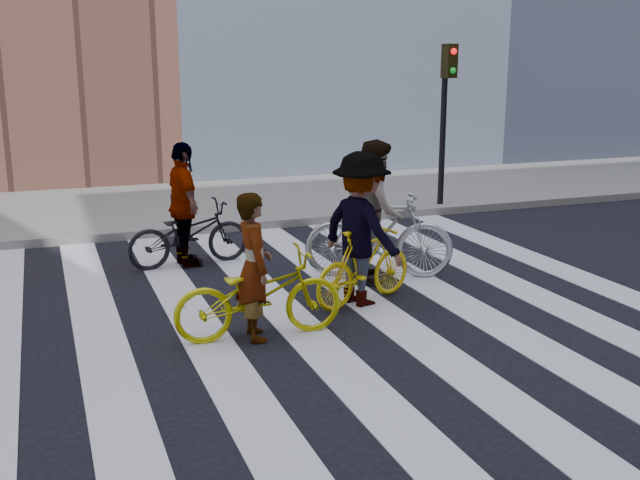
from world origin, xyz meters
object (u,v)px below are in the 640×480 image
rider_left (254,267)px  rider_rear (184,205)px  bike_dark_rear (189,234)px  rider_mid (376,210)px  bike_yellow_right (364,266)px  rider_right (361,229)px  traffic_signal (446,98)px  bike_silver_mid (379,234)px  bike_yellow_left (259,295)px

rider_left → rider_rear: (-0.15, 3.27, 0.11)m
bike_dark_rear → rider_mid: (2.34, -1.59, 0.50)m
bike_yellow_right → rider_right: 0.48m
traffic_signal → bike_silver_mid: traffic_signal is taller
rider_right → traffic_signal: bearing=-60.5°
traffic_signal → rider_mid: size_ratio=1.69×
rider_mid → bike_dark_rear: bearing=79.7°
bike_yellow_left → bike_dark_rear: 3.27m
rider_mid → rider_rear: bearing=80.3°
traffic_signal → bike_silver_mid: size_ratio=1.59×
rider_right → rider_mid: bearing=-55.2°
bike_yellow_right → rider_mid: (0.61, 0.98, 0.49)m
traffic_signal → rider_rear: size_ratio=1.78×
traffic_signal → rider_mid: traffic_signal is taller
bike_dark_rear → rider_left: bearing=175.5°
traffic_signal → bike_dark_rear: bearing=-158.0°
rider_mid → rider_right: (-0.66, -0.98, -0.02)m
rider_mid → rider_rear: rider_mid is taller
bike_dark_rear → rider_mid: size_ratio=0.94×
rider_mid → rider_left: bearing=150.7°
traffic_signal → rider_right: (-3.94, -4.84, -1.31)m
bike_yellow_right → rider_right: bearing=68.6°
bike_yellow_left → rider_mid: rider_mid is taller
rider_rear → traffic_signal: bearing=-74.4°
bike_yellow_right → rider_mid: 1.26m
bike_silver_mid → bike_dark_rear: 2.87m
bike_silver_mid → bike_dark_rear: bearing=80.3°
rider_mid → bike_silver_mid: bearing=-66.2°
bike_yellow_right → bike_dark_rear: bearing=12.6°
bike_yellow_left → bike_dark_rear: bike_yellow_left is taller
bike_yellow_right → rider_rear: (-1.78, 2.57, 0.44)m
bike_yellow_left → bike_silver_mid: bike_silver_mid is taller
bike_silver_mid → bike_yellow_right: 1.19m
traffic_signal → bike_yellow_right: bearing=-128.8°
bike_silver_mid → bike_yellow_right: (-0.66, -0.98, -0.14)m
rider_mid → bike_yellow_left: bearing=151.3°
bike_yellow_right → bike_dark_rear: (-1.73, 2.57, -0.00)m
bike_yellow_left → rider_mid: 2.81m
rider_rear → bike_yellow_left: bearing=177.2°
bike_yellow_left → bike_dark_rear: (-0.15, 3.27, -0.01)m
bike_silver_mid → rider_left: 2.85m
rider_mid → rider_rear: (-2.39, 1.59, -0.05)m
rider_left → rider_right: 1.74m
bike_yellow_left → bike_yellow_right: bearing=-63.7°
bike_dark_rear → rider_mid: rider_mid is taller
rider_left → rider_rear: size_ratio=0.89×
bike_yellow_left → rider_right: size_ratio=0.98×
bike_dark_rear → rider_left: size_ratio=1.12×
traffic_signal → rider_mid: bearing=-130.4°
rider_right → rider_rear: size_ratio=1.04×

